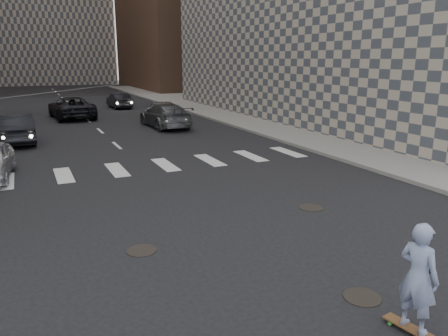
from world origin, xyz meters
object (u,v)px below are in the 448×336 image
(traffic_car_b, at_px, (165,115))
(traffic_car_e, at_px, (119,101))
(skateboarder, at_px, (418,277))
(traffic_car_c, at_px, (71,108))
(traffic_car_d, at_px, (163,112))
(traffic_car_a, at_px, (17,129))

(traffic_car_b, distance_m, traffic_car_e, 12.32)
(skateboarder, height_order, traffic_car_e, skateboarder)
(traffic_car_c, relative_size, traffic_car_e, 1.42)
(traffic_car_d, relative_size, traffic_car_e, 1.20)
(traffic_car_a, distance_m, traffic_car_c, 9.56)
(traffic_car_e, bearing_deg, traffic_car_a, 57.11)
(traffic_car_b, xyz_separation_m, traffic_car_d, (0.24, 1.28, 0.06))
(traffic_car_b, bearing_deg, traffic_car_d, -102.70)
(traffic_car_a, relative_size, traffic_car_c, 0.81)
(skateboarder, xyz_separation_m, traffic_car_c, (-2.08, 29.36, -0.21))
(skateboarder, height_order, traffic_car_b, skateboarder)
(traffic_car_b, height_order, traffic_car_e, traffic_car_b)
(traffic_car_c, bearing_deg, traffic_car_e, -135.44)
(traffic_car_d, height_order, traffic_car_e, traffic_car_d)
(skateboarder, relative_size, traffic_car_d, 0.40)
(traffic_car_c, bearing_deg, skateboarder, 89.00)
(traffic_car_d, bearing_deg, skateboarder, 89.38)
(traffic_car_b, height_order, traffic_car_c, traffic_car_c)
(skateboarder, relative_size, traffic_car_c, 0.34)
(traffic_car_a, relative_size, traffic_car_b, 0.88)
(skateboarder, xyz_separation_m, traffic_car_e, (2.48, 34.71, -0.34))
(traffic_car_e, bearing_deg, skateboarder, 82.92)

